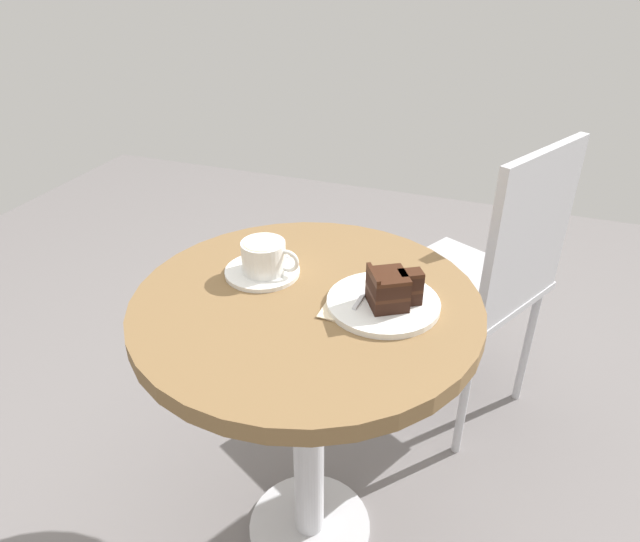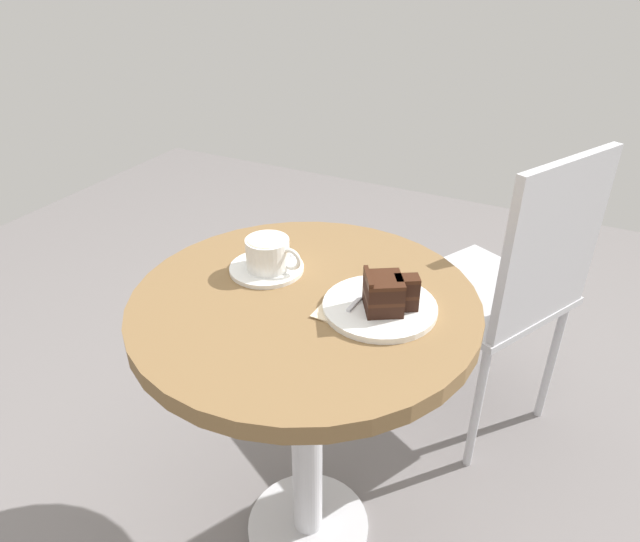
# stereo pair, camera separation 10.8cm
# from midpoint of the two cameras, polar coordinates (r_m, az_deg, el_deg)

# --- Properties ---
(ground_plane) EXTENTS (4.40, 4.40, 0.01)m
(ground_plane) POSITION_cam_midpoint_polar(r_m,az_deg,el_deg) (1.57, 0.99, -24.43)
(ground_plane) COLOR slate
(ground_plane) RESTS_ON ground
(cafe_table) EXTENTS (0.66, 0.66, 0.69)m
(cafe_table) POSITION_cam_midpoint_polar(r_m,az_deg,el_deg) (1.15, 1.24, -7.84)
(cafe_table) COLOR brown
(cafe_table) RESTS_ON ground
(saucer) EXTENTS (0.15, 0.15, 0.01)m
(saucer) POSITION_cam_midpoint_polar(r_m,az_deg,el_deg) (1.16, -2.72, 0.21)
(saucer) COLOR white
(saucer) RESTS_ON cafe_table
(coffee_cup) EXTENTS (0.12, 0.09, 0.06)m
(coffee_cup) POSITION_cam_midpoint_polar(r_m,az_deg,el_deg) (1.14, -2.47, 1.71)
(coffee_cup) COLOR white
(coffee_cup) RESTS_ON saucer
(teaspoon) EXTENTS (0.09, 0.05, 0.00)m
(teaspoon) POSITION_cam_midpoint_polar(r_m,az_deg,el_deg) (1.20, -1.53, 1.70)
(teaspoon) COLOR silver
(teaspoon) RESTS_ON saucer
(cake_plate) EXTENTS (0.21, 0.21, 0.01)m
(cake_plate) POSITION_cam_midpoint_polar(r_m,az_deg,el_deg) (1.05, 8.94, -3.67)
(cake_plate) COLOR white
(cake_plate) RESTS_ON cafe_table
(cake_slice) EXTENTS (0.11, 0.09, 0.07)m
(cake_slice) POSITION_cam_midpoint_polar(r_m,az_deg,el_deg) (1.02, 9.71, -2.32)
(cake_slice) COLOR black
(cake_slice) RESTS_ON cake_plate
(fork) EXTENTS (0.02, 0.13, 0.00)m
(fork) POSITION_cam_midpoint_polar(r_m,az_deg,el_deg) (1.08, 7.75, -1.89)
(fork) COLOR silver
(fork) RESTS_ON cake_plate
(napkin) EXTENTS (0.14, 0.14, 0.00)m
(napkin) POSITION_cam_midpoint_polar(r_m,az_deg,el_deg) (1.04, 6.45, -4.13)
(napkin) COLOR beige
(napkin) RESTS_ON cafe_table
(cafe_chair) EXTENTS (0.51, 0.51, 0.86)m
(cafe_chair) POSITION_cam_midpoint_polar(r_m,az_deg,el_deg) (1.58, 20.55, -0.91)
(cafe_chair) COLOR #BCBCC1
(cafe_chair) RESTS_ON ground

